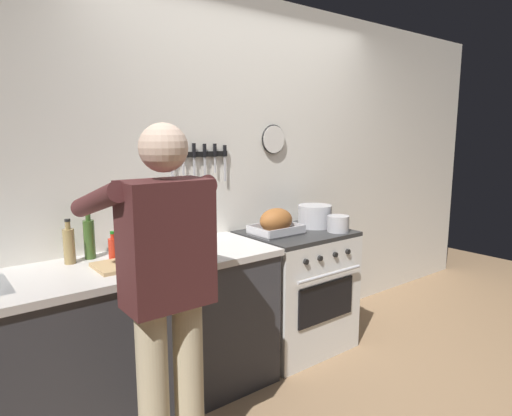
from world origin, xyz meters
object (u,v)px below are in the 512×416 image
bottle_wine_red (166,230)px  bottle_olive_oil (89,238)px  stock_pot (315,216)px  saucepan (338,224)px  roasting_pan (276,222)px  bottle_dish_soap (181,232)px  bottle_soy_sauce (195,230)px  cutting_board (129,264)px  bottle_vinegar (69,245)px  person_cook (166,284)px  stove (296,289)px  bottle_hot_sauce (113,248)px

bottle_wine_red → bottle_olive_oil: size_ratio=1.08×
stock_pot → saucepan: size_ratio=1.62×
roasting_pan → saucepan: bearing=-27.9°
bottle_wine_red → bottle_dish_soap: bearing=20.4°
roasting_pan → bottle_olive_oil: bottle_olive_oil is taller
bottle_wine_red → bottle_dish_soap: size_ratio=1.46×
stock_pot → bottle_dish_soap: (-1.10, 0.12, 0.00)m
stock_pot → saucepan: bearing=-86.5°
bottle_olive_oil → bottle_dish_soap: bearing=-5.6°
bottle_olive_oil → saucepan: bearing=-13.5°
bottle_wine_red → bottle_soy_sauce: bearing=13.4°
cutting_board → bottle_vinegar: bearing=135.7°
cutting_board → person_cook: bearing=-94.7°
bottle_vinegar → bottle_wine_red: bearing=-7.3°
person_cook → bottle_dish_soap: 0.89m
bottle_dish_soap → bottle_olive_oil: 0.57m
bottle_wine_red → bottle_olive_oil: 0.44m
stock_pot → bottle_soy_sauce: size_ratio=1.20×
cutting_board → bottle_wine_red: (0.31, 0.17, 0.12)m
cutting_board → bottle_vinegar: 0.35m
stove → bottle_wine_red: bottle_wine_red is taller
roasting_pan → bottle_soy_sauce: 0.61m
person_cook → bottle_olive_oil: person_cook is taller
bottle_olive_oil → bottle_hot_sauce: bearing=-48.3°
roasting_pan → saucepan: (0.41, -0.22, -0.03)m
bottle_hot_sauce → roasting_pan: bearing=-3.5°
bottle_hot_sauce → bottle_olive_oil: 0.16m
bottle_vinegar → bottle_dish_soap: bearing=-1.9°
stock_pot → bottle_olive_oil: bottle_olive_oil is taller
person_cook → bottle_vinegar: size_ratio=6.58×
stock_pot → bottle_olive_oil: (-1.66, 0.17, 0.04)m
bottle_dish_soap → cutting_board: bearing=-153.9°
person_cook → bottle_vinegar: bearing=20.5°
bottle_hot_sauce → bottle_vinegar: (-0.22, 0.08, 0.04)m
bottle_vinegar → stove: bearing=-6.5°
stock_pot → bottle_dish_soap: bearing=173.9°
cutting_board → roasting_pan: bearing=4.5°
bottle_soy_sauce → bottle_vinegar: 0.79m
stove → bottle_wine_red: size_ratio=2.90×
person_cook → stock_pot: 1.70m
saucepan → bottle_olive_oil: bearing=166.5°
stove → bottle_olive_oil: bearing=171.7°
bottle_vinegar → bottle_olive_oil: 0.13m
stove → bottle_wine_red: bearing=174.0°
roasting_pan → stove: bearing=-9.0°
stock_pot → bottle_vinegar: bottle_vinegar is taller
stove → stock_pot: size_ratio=3.47×
bottle_soy_sauce → bottle_wine_red: bottle_wine_red is taller
stove → bottle_olive_oil: 1.56m
person_cook → bottle_vinegar: person_cook is taller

